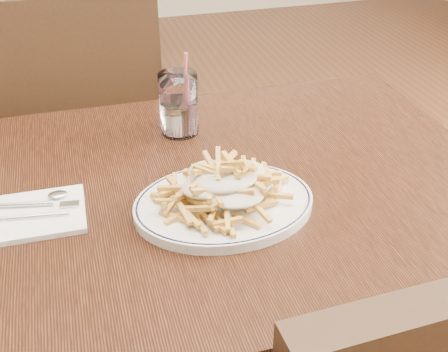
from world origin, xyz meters
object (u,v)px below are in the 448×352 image
object	(u,v)px
fries_plate	(224,204)
loaded_fries	(224,183)
table	(195,220)
chair_far	(79,138)
water_glass	(179,107)

from	to	relation	value
fries_plate	loaded_fries	distance (m)	0.04
fries_plate	loaded_fries	world-z (taller)	loaded_fries
table	chair_far	world-z (taller)	chair_far
chair_far	water_glass	bearing A→B (deg)	-60.53
table	water_glass	distance (m)	0.26
fries_plate	water_glass	xyz separation A→B (m)	(-0.01, 0.31, 0.05)
chair_far	water_glass	xyz separation A→B (m)	(0.22, -0.39, 0.25)
table	water_glass	bearing A→B (deg)	84.15
chair_far	water_glass	world-z (taller)	chair_far
loaded_fries	water_glass	distance (m)	0.31
loaded_fries	water_glass	xyz separation A→B (m)	(-0.01, 0.31, 0.00)
fries_plate	water_glass	world-z (taller)	water_glass
table	loaded_fries	xyz separation A→B (m)	(0.04, -0.08, 0.13)
chair_far	fries_plate	size ratio (longest dim) A/B	2.62
loaded_fries	table	bearing A→B (deg)	112.89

